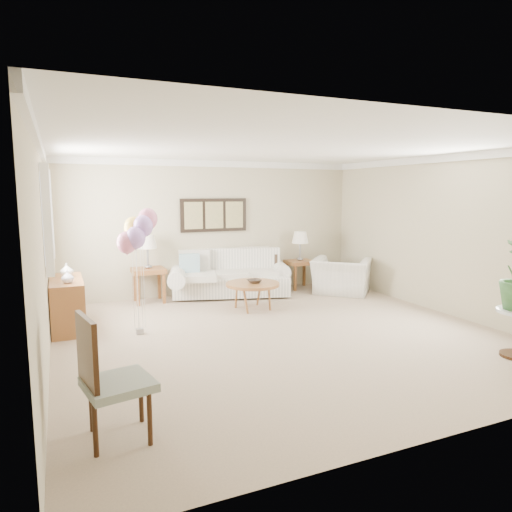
# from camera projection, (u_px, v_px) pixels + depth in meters

# --- Properties ---
(ground_plane) EXTENTS (6.00, 6.00, 0.00)m
(ground_plane) POSITION_uv_depth(u_px,v_px,m) (281.00, 334.00, 6.47)
(ground_plane) COLOR tan
(room_shell) EXTENTS (6.04, 6.04, 2.60)m
(room_shell) POSITION_uv_depth(u_px,v_px,m) (272.00, 219.00, 6.28)
(room_shell) COLOR #B8B090
(room_shell) RESTS_ON ground
(wall_art_triptych) EXTENTS (1.35, 0.06, 0.65)m
(wall_art_triptych) POSITION_uv_depth(u_px,v_px,m) (214.00, 215.00, 8.95)
(wall_art_triptych) COLOR black
(wall_art_triptych) RESTS_ON ground
(sofa) EXTENTS (2.65, 1.47, 0.89)m
(sofa) POSITION_uv_depth(u_px,v_px,m) (230.00, 277.00, 8.87)
(sofa) COLOR white
(sofa) RESTS_ON ground
(end_table_left) EXTENTS (0.58, 0.52, 0.63)m
(end_table_left) POSITION_uv_depth(u_px,v_px,m) (148.00, 274.00, 8.27)
(end_table_left) COLOR brown
(end_table_left) RESTS_ON ground
(end_table_right) EXTENTS (0.54, 0.49, 0.59)m
(end_table_right) POSITION_uv_depth(u_px,v_px,m) (300.00, 265.00, 9.49)
(end_table_right) COLOR brown
(end_table_right) RESTS_ON ground
(lamp_left) EXTENTS (0.34, 0.34, 0.61)m
(lamp_left) POSITION_uv_depth(u_px,v_px,m) (147.00, 243.00, 8.19)
(lamp_left) COLOR gray
(lamp_left) RESTS_ON end_table_left
(lamp_right) EXTENTS (0.34, 0.34, 0.60)m
(lamp_right) POSITION_uv_depth(u_px,v_px,m) (300.00, 238.00, 9.41)
(lamp_right) COLOR gray
(lamp_right) RESTS_ON end_table_right
(coffee_table) EXTENTS (0.92, 0.92, 0.46)m
(coffee_table) POSITION_uv_depth(u_px,v_px,m) (253.00, 285.00, 7.78)
(coffee_table) COLOR #915E3E
(coffee_table) RESTS_ON ground
(decor_bowl) EXTENTS (0.26, 0.26, 0.06)m
(decor_bowl) POSITION_uv_depth(u_px,v_px,m) (254.00, 281.00, 7.76)
(decor_bowl) COLOR #2E251D
(decor_bowl) RESTS_ON coffee_table
(armchair) EXTENTS (1.42, 1.41, 0.69)m
(armchair) POSITION_uv_depth(u_px,v_px,m) (341.00, 276.00, 9.02)
(armchair) COLOR white
(armchair) RESTS_ON ground
(accent_chair) EXTENTS (0.60, 0.60, 1.05)m
(accent_chair) POSITION_uv_depth(u_px,v_px,m) (108.00, 376.00, 3.64)
(accent_chair) COLOR gray
(accent_chair) RESTS_ON ground
(credenza) EXTENTS (0.46, 1.20, 0.74)m
(credenza) POSITION_uv_depth(u_px,v_px,m) (67.00, 304.00, 6.69)
(credenza) COLOR brown
(credenza) RESTS_ON ground
(vase_white) EXTENTS (0.17, 0.17, 0.17)m
(vase_white) POSITION_uv_depth(u_px,v_px,m) (68.00, 277.00, 6.34)
(vase_white) COLOR silver
(vase_white) RESTS_ON credenza
(vase_sage) EXTENTS (0.19, 0.19, 0.20)m
(vase_sage) POSITION_uv_depth(u_px,v_px,m) (67.00, 270.00, 6.81)
(vase_sage) COLOR silver
(vase_sage) RESTS_ON credenza
(balloon_cluster) EXTENTS (0.59, 0.45, 1.78)m
(balloon_cluster) POSITION_uv_depth(u_px,v_px,m) (137.00, 231.00, 6.30)
(balloon_cluster) COLOR gray
(balloon_cluster) RESTS_ON ground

